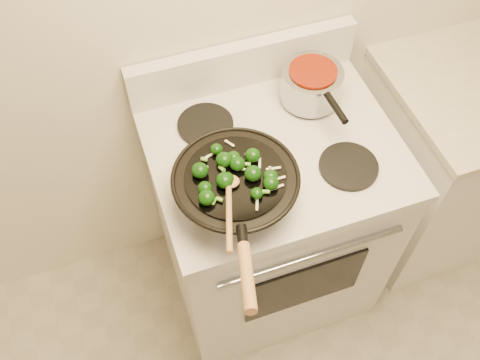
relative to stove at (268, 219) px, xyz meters
name	(u,v)px	position (x,y,z in m)	size (l,w,h in m)	color
stove	(268,219)	(0.00, 0.00, 0.00)	(0.78, 0.67, 1.08)	silver
counter_unit	(462,157)	(0.87, 0.03, -0.01)	(0.78, 0.62, 0.91)	white
wok	(236,187)	(-0.18, -0.16, 0.52)	(0.36, 0.58, 0.19)	black
stirfry	(234,173)	(-0.19, -0.15, 0.59)	(0.25, 0.25, 0.04)	black
wooden_spoon	(229,200)	(-0.23, -0.24, 0.60)	(0.12, 0.27, 0.08)	#B37D46
saucepan	(311,84)	(0.18, 0.14, 0.52)	(0.20, 0.32, 0.12)	#999BA1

